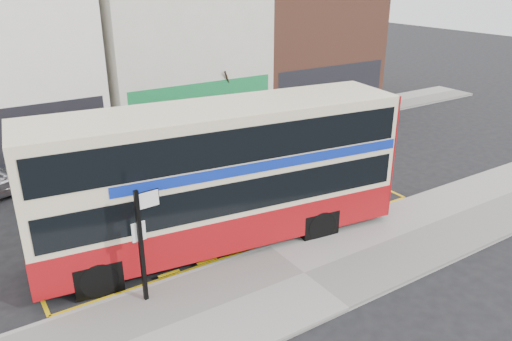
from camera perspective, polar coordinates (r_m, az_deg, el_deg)
ground at (r=17.28m, az=0.77°, el=-8.43°), size 120.00×120.00×0.00m
pavement at (r=15.67m, az=5.52°, el=-11.76°), size 40.00×4.00×0.15m
kerb at (r=16.97m, az=1.48°, el=-8.75°), size 40.00×0.15×0.15m
far_pavement at (r=26.28m, az=-12.60°, el=2.23°), size 50.00×3.00×0.15m
road_markings at (r=18.45m, az=-1.99°, el=-6.29°), size 14.00×3.40×0.01m
terrace_green_shop at (r=30.01m, az=-9.82°, el=14.72°), size 9.00×8.01×11.30m
terrace_right at (r=34.60m, az=4.49°, el=15.09°), size 9.00×8.01×10.30m
double_decker_bus at (r=16.29m, az=-4.05°, el=-0.47°), size 12.34×4.29×4.83m
bus_stop_post at (r=13.79m, az=-12.86°, el=-7.34°), size 0.83×0.15×3.34m
car_grey at (r=24.94m, az=-7.20°, el=3.06°), size 4.44×2.04×1.41m
car_white at (r=29.48m, az=10.10°, el=5.78°), size 4.72×2.46×1.31m
street_tree_right at (r=27.92m, az=-4.01°, el=10.59°), size 2.19×2.19×4.73m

